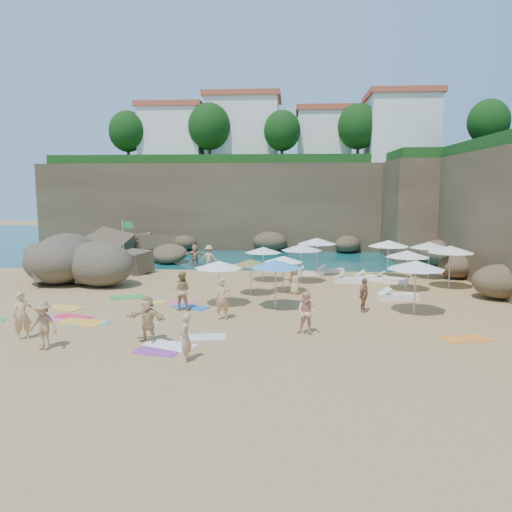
# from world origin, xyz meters

# --- Properties ---
(ground) EXTENTS (120.00, 120.00, 0.00)m
(ground) POSITION_xyz_m (0.00, 0.00, 0.00)
(ground) COLOR tan
(ground) RESTS_ON ground
(seawater) EXTENTS (120.00, 120.00, 0.00)m
(seawater) POSITION_xyz_m (0.00, 30.00, 0.00)
(seawater) COLOR #0C4751
(seawater) RESTS_ON ground
(cliff_back) EXTENTS (44.00, 8.00, 8.00)m
(cliff_back) POSITION_xyz_m (2.00, 25.00, 4.00)
(cliff_back) COLOR brown
(cliff_back) RESTS_ON ground
(cliff_corner) EXTENTS (10.00, 12.00, 8.00)m
(cliff_corner) POSITION_xyz_m (17.00, 20.00, 4.00)
(cliff_corner) COLOR brown
(cliff_corner) RESTS_ON ground
(rock_promontory) EXTENTS (12.00, 7.00, 2.00)m
(rock_promontory) POSITION_xyz_m (-11.00, 16.00, 0.00)
(rock_promontory) COLOR brown
(rock_promontory) RESTS_ON ground
(clifftop_buildings) EXTENTS (28.48, 9.48, 7.00)m
(clifftop_buildings) POSITION_xyz_m (2.96, 25.79, 11.24)
(clifftop_buildings) COLOR white
(clifftop_buildings) RESTS_ON cliff_back
(clifftop_trees) EXTENTS (35.60, 23.82, 4.40)m
(clifftop_trees) POSITION_xyz_m (4.78, 19.52, 11.26)
(clifftop_trees) COLOR #11380F
(clifftop_trees) RESTS_ON ground
(marina_masts) EXTENTS (3.10, 0.10, 6.00)m
(marina_masts) POSITION_xyz_m (-16.50, 30.00, 3.00)
(marina_masts) COLOR white
(marina_masts) RESTS_ON ground
(rock_outcrop) EXTENTS (7.98, 6.79, 2.74)m
(rock_outcrop) POSITION_xyz_m (-9.30, 6.11, 0.00)
(rock_outcrop) COLOR brown
(rock_outcrop) RESTS_ON ground
(flag_pole) EXTENTS (0.72, 0.21, 3.75)m
(flag_pole) POSITION_xyz_m (-6.61, 6.40, 2.39)
(flag_pole) COLOR silver
(flag_pole) RESTS_ON ground
(parasol_0) EXTENTS (2.28, 2.28, 2.16)m
(parasol_0) POSITION_xyz_m (2.24, 5.96, 1.98)
(parasol_0) COLOR silver
(parasol_0) RESTS_ON ground
(parasol_1) EXTENTS (2.52, 2.52, 2.38)m
(parasol_1) POSITION_xyz_m (4.57, 5.69, 2.19)
(parasol_1) COLOR silver
(parasol_1) RESTS_ON ground
(parasol_2) EXTENTS (2.64, 2.64, 2.50)m
(parasol_2) POSITION_xyz_m (5.65, 8.48, 2.29)
(parasol_2) COLOR silver
(parasol_2) RESTS_ON ground
(parasol_3) EXTENTS (2.43, 2.43, 2.30)m
(parasol_3) POSITION_xyz_m (10.46, 3.69, 2.11)
(parasol_3) COLOR silver
(parasol_3) RESTS_ON ground
(parasol_4) EXTENTS (2.50, 2.50, 2.36)m
(parasol_4) POSITION_xyz_m (12.73, 7.65, 2.17)
(parasol_4) COLOR silver
(parasol_4) RESTS_ON ground
(parasol_5) EXTENTS (2.17, 2.17, 2.05)m
(parasol_5) POSITION_xyz_m (3.53, 2.73, 1.88)
(parasol_5) COLOR silver
(parasol_5) RESTS_ON ground
(parasol_6) EXTENTS (2.07, 2.07, 1.95)m
(parasol_6) POSITION_xyz_m (1.79, 2.01, 1.79)
(parasol_6) COLOR silver
(parasol_6) RESTS_ON ground
(parasol_7) EXTENTS (2.61, 2.61, 2.47)m
(parasol_7) POSITION_xyz_m (10.14, 7.57, 2.27)
(parasol_7) COLOR silver
(parasol_7) RESTS_ON ground
(parasol_8) EXTENTS (2.62, 2.62, 2.48)m
(parasol_8) POSITION_xyz_m (13.10, 4.63, 2.28)
(parasol_8) COLOR silver
(parasol_8) RESTS_ON ground
(parasol_9) EXTENTS (2.37, 2.37, 2.24)m
(parasol_9) POSITION_xyz_m (0.43, -0.64, 2.06)
(parasol_9) COLOR silver
(parasol_9) RESTS_ON ground
(parasol_10) EXTENTS (2.53, 2.53, 2.40)m
(parasol_10) POSITION_xyz_m (3.23, -1.07, 2.20)
(parasol_10) COLOR silver
(parasol_10) RESTS_ON ground
(parasol_11) EXTENTS (2.64, 2.64, 2.50)m
(parasol_11) POSITION_xyz_m (9.64, -1.61, 2.29)
(parasol_11) COLOR silver
(parasol_11) RESTS_ON ground
(lounger_0) EXTENTS (1.87, 0.96, 0.28)m
(lounger_0) POSITION_xyz_m (6.66, 9.45, 0.14)
(lounger_0) COLOR white
(lounger_0) RESTS_ON ground
(lounger_1) EXTENTS (2.10, 1.58, 0.32)m
(lounger_1) POSITION_xyz_m (10.06, 6.16, 0.16)
(lounger_1) COLOR white
(lounger_1) RESTS_ON ground
(lounger_2) EXTENTS (1.90, 0.76, 0.29)m
(lounger_2) POSITION_xyz_m (5.20, 8.47, 0.14)
(lounger_2) COLOR white
(lounger_2) RESTS_ON ground
(lounger_3) EXTENTS (1.95, 0.95, 0.29)m
(lounger_3) POSITION_xyz_m (7.58, 5.97, 0.14)
(lounger_3) COLOR white
(lounger_3) RESTS_ON ground
(lounger_4) EXTENTS (1.96, 0.85, 0.30)m
(lounger_4) POSITION_xyz_m (9.00, 6.94, 0.15)
(lounger_4) COLOR white
(lounger_4) RESTS_ON ground
(lounger_5) EXTENTS (2.07, 0.93, 0.31)m
(lounger_5) POSITION_xyz_m (9.54, 1.37, 0.16)
(lounger_5) COLOR white
(lounger_5) RESTS_ON ground
(towel_0) EXTENTS (1.69, 1.02, 0.03)m
(towel_0) POSITION_xyz_m (-4.67, -4.23, 0.01)
(towel_0) COLOR #29A4DF
(towel_0) RESTS_ON ground
(towel_1) EXTENTS (1.82, 1.19, 0.03)m
(towel_1) POSITION_xyz_m (-6.26, -3.60, 0.01)
(towel_1) COLOR #FC628F
(towel_1) RESTS_ON ground
(towel_2) EXTENTS (2.10, 1.35, 0.03)m
(towel_2) POSITION_xyz_m (-5.02, -4.16, 0.02)
(towel_2) COLOR yellow
(towel_2) RESTS_ON ground
(towel_4) EXTENTS (2.02, 1.52, 0.03)m
(towel_4) POSITION_xyz_m (-6.99, -1.63, 0.02)
(towel_4) COLOR gold
(towel_4) RESTS_ON ground
(towel_5) EXTENTS (1.87, 1.17, 0.03)m
(towel_5) POSITION_xyz_m (0.57, -5.91, 0.02)
(towel_5) COLOR silver
(towel_5) RESTS_ON ground
(towel_6) EXTENTS (1.73, 1.12, 0.03)m
(towel_6) POSITION_xyz_m (-0.78, -7.73, 0.01)
(towel_6) COLOR purple
(towel_6) RESTS_ON ground
(towel_7) EXTENTS (1.89, 1.35, 0.03)m
(towel_7) POSITION_xyz_m (-5.83, -3.33, 0.02)
(towel_7) COLOR #EB2946
(towel_7) RESTS_ON ground
(towel_8) EXTENTS (1.98, 1.53, 0.03)m
(towel_8) POSITION_xyz_m (-0.91, -1.08, 0.02)
(towel_8) COLOR blue
(towel_8) RESTS_ON ground
(towel_9) EXTENTS (1.56, 0.80, 0.03)m
(towel_9) POSITION_xyz_m (-1.68, 0.06, 0.01)
(towel_9) COLOR #E45883
(towel_9) RESTS_ON ground
(towel_10) EXTENTS (1.97, 1.28, 0.03)m
(towel_10) POSITION_xyz_m (10.78, -5.38, 0.02)
(towel_10) COLOR orange
(towel_10) RESTS_ON ground
(towel_11) EXTENTS (2.12, 1.53, 0.03)m
(towel_11) POSITION_xyz_m (-4.66, 0.88, 0.02)
(towel_11) COLOR green
(towel_11) RESTS_ON ground
(towel_12) EXTENTS (1.62, 1.27, 0.03)m
(towel_12) POSITION_xyz_m (-2.96, -0.13, 0.01)
(towel_12) COLOR #C6D538
(towel_12) RESTS_ON ground
(towel_13) EXTENTS (2.13, 1.59, 0.03)m
(towel_13) POSITION_xyz_m (-0.49, -7.02, 0.02)
(towel_13) COLOR white
(towel_13) RESTS_ON ground
(person_stand_0) EXTENTS (0.81, 0.74, 1.87)m
(person_stand_0) POSITION_xyz_m (-6.28, -6.62, 0.93)
(person_stand_0) COLOR tan
(person_stand_0) RESTS_ON ground
(person_stand_1) EXTENTS (0.93, 0.73, 1.88)m
(person_stand_1) POSITION_xyz_m (-1.23, -1.57, 0.94)
(person_stand_1) COLOR tan
(person_stand_1) RESTS_ON ground
(person_stand_2) EXTENTS (1.16, 0.58, 1.73)m
(person_stand_2) POSITION_xyz_m (-1.88, 10.29, 0.87)
(person_stand_2) COLOR tan
(person_stand_2) RESTS_ON ground
(person_stand_3) EXTENTS (0.81, 1.02, 1.61)m
(person_stand_3) POSITION_xyz_m (7.38, -1.34, 0.81)
(person_stand_3) COLOR #A46C52
(person_stand_3) RESTS_ON ground
(person_stand_4) EXTENTS (0.76, 0.85, 1.53)m
(person_stand_4) POSITION_xyz_m (4.16, 2.34, 0.77)
(person_stand_4) COLOR #DBAE72
(person_stand_4) RESTS_ON ground
(person_stand_5) EXTENTS (1.54, 0.64, 1.61)m
(person_stand_5) POSITION_xyz_m (-3.23, 12.00, 0.80)
(person_stand_5) COLOR tan
(person_stand_5) RESTS_ON ground
(person_stand_6) EXTENTS (0.40, 0.61, 1.66)m
(person_stand_6) POSITION_xyz_m (0.46, -8.60, 0.83)
(person_stand_6) COLOR tan
(person_stand_6) RESTS_ON ground
(person_lie_0) EXTENTS (1.38, 1.90, 0.47)m
(person_lie_0) POSITION_xyz_m (-4.89, -7.76, 0.23)
(person_lie_0) COLOR #A57752
(person_lie_0) RESTS_ON ground
(person_lie_3) EXTENTS (1.94, 2.04, 0.46)m
(person_lie_3) POSITION_xyz_m (-1.41, -6.59, 0.23)
(person_lie_3) COLOR tan
(person_lie_3) RESTS_ON ground
(person_lie_4) EXTENTS (0.93, 1.88, 0.43)m
(person_lie_4) POSITION_xyz_m (0.96, -3.20, 0.22)
(person_lie_4) COLOR tan
(person_lie_4) RESTS_ON ground
(person_lie_5) EXTENTS (1.22, 1.84, 0.64)m
(person_lie_5) POSITION_xyz_m (4.60, -5.21, 0.32)
(person_lie_5) COLOR #F0A488
(person_lie_5) RESTS_ON ground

